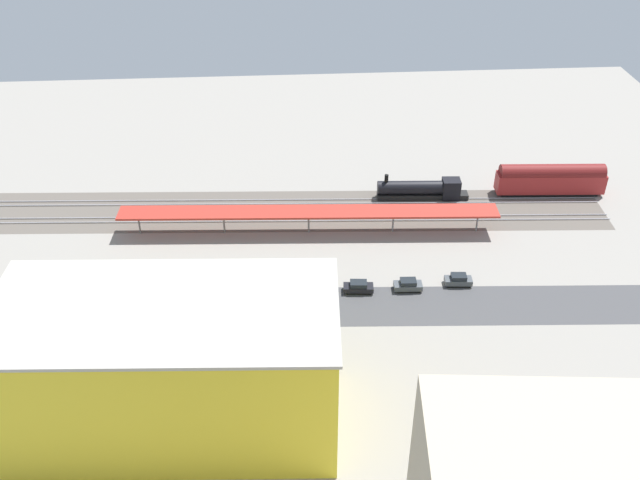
# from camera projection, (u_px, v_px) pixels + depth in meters

# --- Properties ---
(ground_plane) EXTENTS (177.10, 177.10, 0.00)m
(ground_plane) POSITION_uv_depth(u_px,v_px,m) (297.00, 290.00, 105.52)
(ground_plane) COLOR gray
(ground_plane) RESTS_ON ground
(rail_bed) EXTENTS (111.27, 19.76, 0.01)m
(rail_bed) POSITION_uv_depth(u_px,v_px,m) (292.00, 211.00, 124.19)
(rail_bed) COLOR #5B544C
(rail_bed) RESTS_ON ground
(street_asphalt) EXTENTS (111.02, 15.01, 0.01)m
(street_asphalt) POSITION_uv_depth(u_px,v_px,m) (298.00, 307.00, 102.22)
(street_asphalt) COLOR #424244
(street_asphalt) RESTS_ON ground
(track_rails) EXTENTS (110.53, 13.34, 0.12)m
(track_rails) POSITION_uv_depth(u_px,v_px,m) (292.00, 210.00, 124.09)
(track_rails) COLOR #9E9EA8
(track_rails) RESTS_ON ground
(platform_canopy_near) EXTENTS (63.33, 7.65, 4.17)m
(platform_canopy_near) POSITION_uv_depth(u_px,v_px,m) (308.00, 212.00, 116.36)
(platform_canopy_near) COLOR #A82D23
(platform_canopy_near) RESTS_ON ground
(locomotive) EXTENTS (16.62, 3.34, 4.83)m
(locomotive) POSITION_uv_depth(u_px,v_px,m) (424.00, 190.00, 126.92)
(locomotive) COLOR black
(locomotive) RESTS_ON ground
(passenger_coach) EXTENTS (19.79, 4.17, 5.97)m
(passenger_coach) POSITION_uv_depth(u_px,v_px,m) (551.00, 179.00, 127.44)
(passenger_coach) COLOR black
(passenger_coach) RESTS_ON ground
(parked_car_0) EXTENTS (4.23, 2.10, 1.81)m
(parked_car_0) POSITION_uv_depth(u_px,v_px,m) (458.00, 280.00, 106.16)
(parked_car_0) COLOR black
(parked_car_0) RESTS_ON ground
(parked_car_1) EXTENTS (4.30, 2.02, 1.81)m
(parked_car_1) POSITION_uv_depth(u_px,v_px,m) (408.00, 285.00, 105.12)
(parked_car_1) COLOR black
(parked_car_1) RESTS_ON ground
(parked_car_2) EXTENTS (4.60, 2.16, 1.78)m
(parked_car_2) POSITION_uv_depth(u_px,v_px,m) (358.00, 287.00, 104.75)
(parked_car_2) COLOR black
(parked_car_2) RESTS_ON ground
(parked_car_3) EXTENTS (4.24, 2.13, 1.73)m
(parked_car_3) POSITION_uv_depth(u_px,v_px,m) (305.00, 289.00, 104.49)
(parked_car_3) COLOR black
(parked_car_3) RESTS_ON ground
(parked_car_4) EXTENTS (4.78, 1.79, 1.62)m
(parked_car_4) POSITION_uv_depth(u_px,v_px,m) (253.00, 291.00, 104.01)
(parked_car_4) COLOR black
(parked_car_4) RESTS_ON ground
(parked_car_5) EXTENTS (4.71, 2.20, 1.79)m
(parked_car_5) POSITION_uv_depth(u_px,v_px,m) (202.00, 291.00, 103.96)
(parked_car_5) COLOR black
(parked_car_5) RESTS_ON ground
(parked_car_6) EXTENTS (4.05, 1.84, 1.71)m
(parked_car_6) POSITION_uv_depth(u_px,v_px,m) (145.00, 294.00, 103.43)
(parked_car_6) COLOR black
(parked_car_6) RESTS_ON ground
(construction_building) EXTENTS (38.56, 19.45, 17.03)m
(construction_building) POSITION_uv_depth(u_px,v_px,m) (171.00, 368.00, 79.84)
(construction_building) COLOR yellow
(construction_building) RESTS_ON ground
(construction_roof_slab) EXTENTS (39.19, 20.08, 0.40)m
(construction_roof_slab) POSITION_uv_depth(u_px,v_px,m) (161.00, 310.00, 74.94)
(construction_roof_slab) COLOR #ADA89E
(construction_roof_slab) RESTS_ON construction_building
(box_truck_0) EXTENTS (8.81, 2.86, 3.47)m
(box_truck_0) POSITION_uv_depth(u_px,v_px,m) (128.00, 333.00, 94.93)
(box_truck_0) COLOR black
(box_truck_0) RESTS_ON ground
(box_truck_1) EXTENTS (9.72, 2.73, 3.63)m
(box_truck_1) POSITION_uv_depth(u_px,v_px,m) (225.00, 330.00, 95.31)
(box_truck_1) COLOR black
(box_truck_1) RESTS_ON ground
(box_truck_2) EXTENTS (9.18, 2.50, 3.52)m
(box_truck_2) POSITION_uv_depth(u_px,v_px,m) (154.00, 333.00, 94.93)
(box_truck_2) COLOR black
(box_truck_2) RESTS_ON ground
(street_tree_0) EXTENTS (4.81, 4.81, 7.07)m
(street_tree_0) POSITION_uv_depth(u_px,v_px,m) (198.00, 305.00, 95.36)
(street_tree_0) COLOR brown
(street_tree_0) RESTS_ON ground
(street_tree_1) EXTENTS (6.31, 6.31, 8.07)m
(street_tree_1) POSITION_uv_depth(u_px,v_px,m) (146.00, 306.00, 94.75)
(street_tree_1) COLOR brown
(street_tree_1) RESTS_ON ground
(street_tree_2) EXTENTS (4.56, 4.56, 7.05)m
(street_tree_2) POSITION_uv_depth(u_px,v_px,m) (278.00, 308.00, 94.55)
(street_tree_2) COLOR brown
(street_tree_2) RESTS_ON ground
(traffic_light) EXTENTS (0.50, 0.36, 6.83)m
(traffic_light) POSITION_uv_depth(u_px,v_px,m) (160.00, 310.00, 94.67)
(traffic_light) COLOR #333333
(traffic_light) RESTS_ON ground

